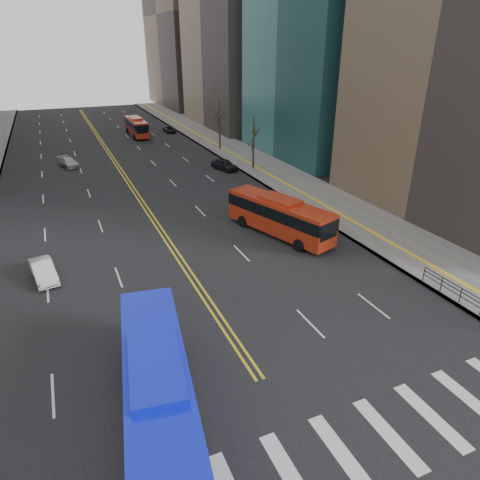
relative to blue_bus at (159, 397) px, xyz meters
name	(u,v)px	position (x,y,z in m)	size (l,w,h in m)	color
ground	(317,465)	(5.11, -4.00, -1.87)	(220.00, 220.00, 0.00)	black
sidewalk_right	(248,158)	(22.61, 41.00, -1.79)	(7.00, 130.00, 0.15)	slate
crosswalk	(317,464)	(5.11, -4.00, -1.86)	(26.70, 4.00, 0.01)	silver
centerline	(110,155)	(5.11, 51.00, -1.86)	(0.55, 100.00, 0.01)	gold
pedestrian_railing	(461,293)	(19.41, 2.00, -1.04)	(0.06, 6.06, 1.02)	black
street_trees	(58,158)	(-2.06, 30.55, 3.01)	(35.20, 47.20, 7.60)	black
blue_bus	(159,397)	(0.00, 0.00, 0.00)	(4.41, 12.51, 3.56)	#0D1ACA
red_bus_near	(279,214)	(14.17, 16.03, -0.03)	(5.50, 10.58, 3.30)	#AA2A12
red_bus_far	(136,126)	(11.52, 63.48, -0.10)	(2.55, 9.87, 3.16)	#AA2A12
car_white	(43,271)	(-4.31, 15.78, -1.23)	(1.36, 3.89, 1.28)	silver
car_dark_mid	(225,165)	(17.47, 36.83, -1.17)	(1.65, 4.10, 1.40)	black
car_silver	(68,162)	(-0.83, 46.46, -1.27)	(1.66, 4.09, 1.19)	#A7A6AC
car_dark_far	(169,129)	(17.61, 64.55, -1.33)	(1.79, 3.88, 1.08)	black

